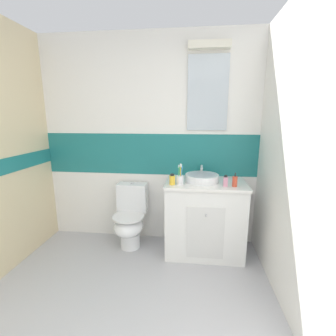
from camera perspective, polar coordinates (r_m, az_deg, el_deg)
The scene contains 10 objects.
ground_plane at distance 2.31m, azimuth -10.66°, elevation -30.76°, with size 3.20×3.48×0.04m, color #B2B2B7.
wall_back_tiled at distance 2.91m, azimuth -4.29°, elevation 6.61°, with size 3.20×0.20×2.50m.
wall_right_plain at distance 1.81m, azimuth 32.48°, elevation 0.82°, with size 0.10×3.48×2.50m, color white.
vanity_cabinet at distance 2.77m, azimuth 8.87°, elevation -11.75°, with size 0.88×0.57×0.85m.
sink_basin at distance 2.61m, azimuth 8.26°, elevation -2.32°, with size 0.37×0.41×0.15m.
toilet at distance 2.92m, azimuth -9.18°, elevation -11.98°, with size 0.37×0.50×0.77m.
toothbrush_cup at distance 2.47m, azimuth 2.94°, elevation -2.69°, with size 0.07×0.07×0.23m.
soap_dispenser at distance 2.50m, azimuth 15.95°, elevation -3.13°, with size 0.05×0.05×0.15m.
perfume_flask_small at distance 2.48m, azimuth 13.83°, elevation -3.10°, with size 0.04×0.03×0.12m.
lotion_bottle_short at distance 2.47m, azimuth 1.04°, elevation -2.84°, with size 0.06×0.06×0.12m.
Camera 1 is at (0.55, -0.40, 1.55)m, focal length 25.04 mm.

